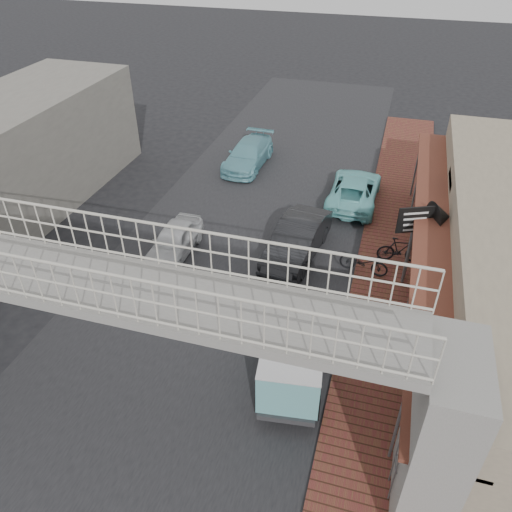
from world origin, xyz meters
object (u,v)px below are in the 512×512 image
Objects in this scene: dark_sedan at (297,240)px; angkot_curb at (354,190)px; white_hatchback at (174,241)px; angkot_van at (294,350)px; angkot_far at (248,154)px; motorcycle_near at (364,261)px; motorcycle_far at (400,250)px; arrow_sign at (438,219)px; street_clock at (415,438)px.

angkot_curb is at bearing 78.98° from dark_sedan.
white_hatchback is 8.14m from angkot_van.
angkot_far reaches higher than angkot_curb.
motorcycle_near is at bearing 68.76° from angkot_van.
motorcycle_far reaches higher than motorcycle_near.
arrow_sign is (3.43, -5.59, 2.20)m from angkot_curb.
arrow_sign is at bearing -144.97° from motorcycle_far.
angkot_van is 7.68m from motorcycle_far.
angkot_van reaches higher than dark_sedan.
arrow_sign is (1.01, -1.03, 2.22)m from motorcycle_far.
angkot_van is at bearing 173.93° from motorcycle_near.
angkot_far is at bearing 116.02° from arrow_sign.
angkot_far is at bearing 49.33° from motorcycle_near.
angkot_far is at bearing 116.51° from street_clock.
angkot_curb is 2.65× the size of motorcycle_far.
street_clock is (2.99, -14.58, 1.67)m from angkot_curb.
motorcycle_far is (9.05, 1.92, 0.02)m from white_hatchback.
motorcycle_near is 9.23m from street_clock.
street_clock is (9.61, -8.10, 1.71)m from white_hatchback.
angkot_van reaches higher than white_hatchback.
dark_sedan reaches higher than angkot_curb.
angkot_far is at bearing -21.45° from angkot_curb.
arrow_sign reaches higher than street_clock.
angkot_far is 2.55× the size of motorcycle_far.
angkot_curb is at bearing 99.95° from street_clock.
dark_sedan reaches higher than white_hatchback.
angkot_van is at bearing 137.85° from street_clock.
angkot_curb is 5.17m from motorcycle_far.
white_hatchback is 9.26m from angkot_curb.
dark_sedan is 5.55m from arrow_sign.
dark_sedan is 5.51m from angkot_curb.
white_hatchback is at bearing 138.22° from street_clock.
street_clock reaches higher than angkot_curb.
angkot_curb is at bearing 97.77° from arrow_sign.
angkot_van reaches higher than motorcycle_far.
street_clock is at bearing -160.00° from motorcycle_near.
angkot_curb is at bearing 44.01° from white_hatchback.
motorcycle_far is at bearing -41.06° from motorcycle_near.
angkot_curb is 1.80× the size of street_clock.
dark_sedan is 4.18m from motorcycle_far.
white_hatchback is 1.37× the size of street_clock.
angkot_van is 2.24× the size of motorcycle_far.
street_clock is 9.02m from arrow_sign.
arrow_sign reaches higher than motorcycle_far.
arrow_sign is at bearing 4.67° from white_hatchback.
street_clock reaches higher than white_hatchback.
angkot_van reaches higher than angkot_curb.
white_hatchback is 0.90× the size of angkot_van.
arrow_sign is (2.33, 0.13, 2.27)m from motorcycle_near.
dark_sedan is (4.92, 1.24, 0.15)m from white_hatchback.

